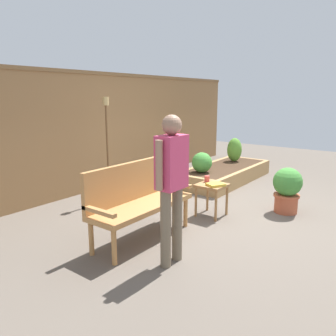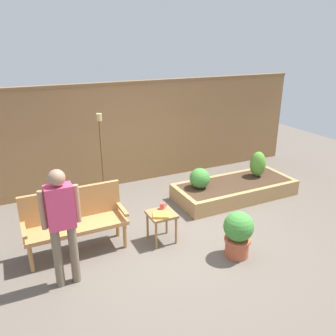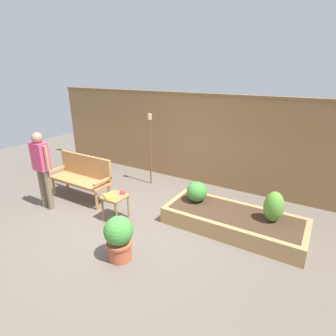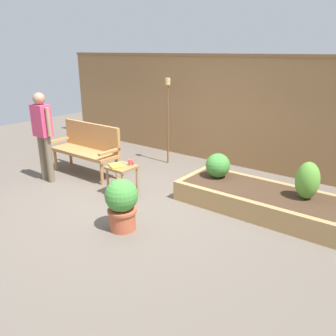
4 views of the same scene
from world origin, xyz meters
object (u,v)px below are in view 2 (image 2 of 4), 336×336
(cup_on_table, at_px, (163,206))
(tiki_torch, at_px, (101,143))
(book_on_table, at_px, (161,215))
(shrub_far_corner, at_px, (258,164))
(side_table, at_px, (162,218))
(garden_bench, at_px, (74,216))
(person_by_bench, at_px, (61,219))
(potted_boxwood, at_px, (238,233))
(shrub_near_bench, at_px, (200,178))

(cup_on_table, relative_size, tiki_torch, 0.07)
(book_on_table, relative_size, shrub_far_corner, 0.46)
(side_table, distance_m, cup_on_table, 0.20)
(garden_bench, relative_size, side_table, 3.00)
(person_by_bench, bearing_deg, side_table, 14.11)
(cup_on_table, relative_size, book_on_table, 0.48)
(cup_on_table, height_order, book_on_table, cup_on_table)
(cup_on_table, bearing_deg, book_on_table, -119.78)
(book_on_table, bearing_deg, cup_on_table, 88.13)
(garden_bench, height_order, potted_boxwood, garden_bench)
(garden_bench, distance_m, tiki_torch, 1.73)
(shrub_near_bench, bearing_deg, cup_on_table, -145.41)
(potted_boxwood, distance_m, tiki_torch, 2.95)
(garden_bench, bearing_deg, person_by_bench, -109.91)
(garden_bench, xyz_separation_m, book_on_table, (1.18, -0.44, -0.05))
(potted_boxwood, bearing_deg, cup_on_table, 127.43)
(cup_on_table, bearing_deg, shrub_far_corner, 17.38)
(potted_boxwood, relative_size, tiki_torch, 0.40)
(cup_on_table, xyz_separation_m, potted_boxwood, (0.73, -0.96, -0.15))
(book_on_table, distance_m, person_by_bench, 1.54)
(potted_boxwood, height_order, tiki_torch, tiki_torch)
(tiki_torch, bearing_deg, cup_on_table, -73.27)
(side_table, relative_size, person_by_bench, 0.31)
(tiki_torch, relative_size, person_by_bench, 1.10)
(side_table, bearing_deg, shrub_far_corner, 19.47)
(shrub_near_bench, bearing_deg, garden_bench, -166.97)
(cup_on_table, relative_size, person_by_bench, 0.07)
(book_on_table, xyz_separation_m, shrub_near_bench, (1.26, 1.00, -0.00))
(book_on_table, bearing_deg, shrub_far_corner, 48.73)
(shrub_far_corner, bearing_deg, tiki_torch, 164.65)
(potted_boxwood, distance_m, shrub_far_corner, 2.50)
(book_on_table, height_order, person_by_bench, person_by_bench)
(potted_boxwood, height_order, person_by_bench, person_by_bench)
(cup_on_table, bearing_deg, garden_bench, 170.45)
(side_table, distance_m, tiki_torch, 1.95)
(person_by_bench, bearing_deg, shrub_far_corner, 17.55)
(book_on_table, distance_m, shrub_far_corner, 2.82)
(potted_boxwood, height_order, shrub_near_bench, potted_boxwood)
(potted_boxwood, bearing_deg, garden_bench, 150.00)
(person_by_bench, bearing_deg, potted_boxwood, -11.15)
(book_on_table, xyz_separation_m, tiki_torch, (-0.36, 1.83, 0.68))
(person_by_bench, bearing_deg, shrub_near_bench, 25.46)
(side_table, relative_size, tiki_torch, 0.28)
(potted_boxwood, xyz_separation_m, shrub_near_bench, (0.41, 1.75, 0.12))
(cup_on_table, distance_m, book_on_table, 0.25)
(side_table, xyz_separation_m, shrub_near_bench, (1.22, 0.92, 0.10))
(book_on_table, height_order, potted_boxwood, potted_boxwood)
(shrub_near_bench, bearing_deg, shrub_far_corner, 0.00)
(garden_bench, bearing_deg, potted_boxwood, -30.00)
(cup_on_table, xyz_separation_m, shrub_near_bench, (1.14, 0.79, -0.03))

